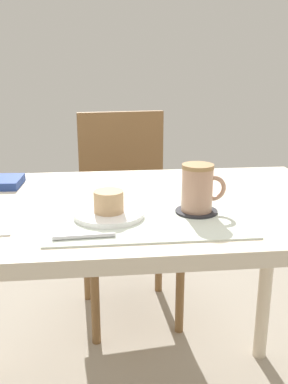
% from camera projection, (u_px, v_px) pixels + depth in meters
% --- Properties ---
extents(dining_table, '(1.15, 0.69, 0.75)m').
position_uv_depth(dining_table, '(132.00, 234.00, 1.17)').
color(dining_table, beige).
rests_on(dining_table, ground_plane).
extents(wooden_chair, '(0.46, 0.46, 0.90)m').
position_uv_depth(wooden_chair, '(126.00, 207.00, 1.90)').
color(wooden_chair, brown).
rests_on(wooden_chair, ground_plane).
extents(placemat, '(0.46, 0.33, 0.00)m').
position_uv_depth(placemat, '(146.00, 216.00, 1.02)').
color(placemat, silver).
rests_on(placemat, dining_table).
extents(pastry_plate, '(0.17, 0.17, 0.01)m').
position_uv_depth(pastry_plate, '(109.00, 214.00, 1.01)').
color(pastry_plate, white).
rests_on(pastry_plate, placemat).
extents(pastry, '(0.07, 0.07, 0.05)m').
position_uv_depth(pastry, '(109.00, 201.00, 1.00)').
color(pastry, tan).
rests_on(pastry, pastry_plate).
extents(coffee_coaster, '(0.10, 0.10, 0.00)m').
position_uv_depth(coffee_coaster, '(196.00, 211.00, 1.04)').
color(coffee_coaster, '#232328').
rests_on(coffee_coaster, placemat).
extents(coffee_mug, '(0.11, 0.08, 0.11)m').
position_uv_depth(coffee_mug, '(198.00, 188.00, 1.03)').
color(coffee_mug, tan).
rests_on(coffee_mug, coffee_coaster).
extents(teaspoon, '(0.13, 0.02, 0.01)m').
position_uv_depth(teaspoon, '(84.00, 236.00, 0.89)').
color(teaspoon, silver).
rests_on(teaspoon, placemat).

